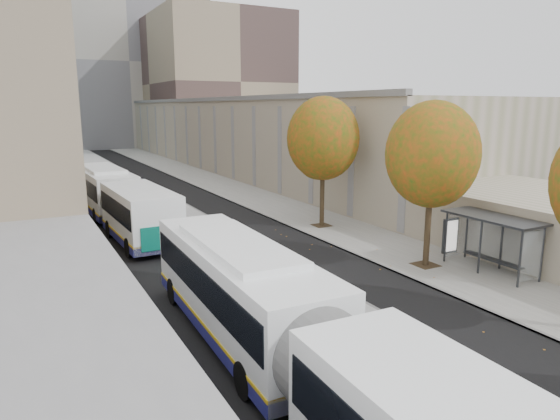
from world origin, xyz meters
TOP-DOWN VIEW (x-y plane):
  - bus_platform at (-3.88, 35.00)m, footprint 4.25×150.00m
  - sidewalk at (4.12, 35.00)m, footprint 4.75×150.00m
  - building_tan at (15.50, 64.00)m, footprint 18.00×92.00m
  - building_far_block at (6.00, 96.00)m, footprint 30.00×18.00m
  - bus_shelter at (5.69, 10.96)m, footprint 1.90×4.40m
  - tree_c at (3.60, 13.00)m, footprint 4.20×4.20m
  - tree_d at (3.60, 22.00)m, footprint 4.40×4.40m
  - bus_near at (-7.12, 6.48)m, footprint 3.11×18.11m
  - bus_far at (-7.49, 28.82)m, footprint 3.41×18.39m
  - distant_car at (-7.72, 58.06)m, footprint 2.38×4.13m

SIDE VIEW (x-z plane):
  - sidewalk at x=4.12m, z-range 0.00..0.08m
  - bus_platform at x=-3.88m, z-range 0.00..0.15m
  - distant_car at x=-7.72m, z-range 0.00..1.32m
  - bus_near at x=-7.12m, z-range 0.14..3.15m
  - bus_far at x=-7.49m, z-range 0.14..3.19m
  - bus_shelter at x=5.69m, z-range 0.92..3.45m
  - building_tan at x=15.50m, z-range 0.00..8.00m
  - tree_c at x=3.60m, z-range 1.61..8.89m
  - tree_d at x=3.60m, z-range 1.67..9.27m
  - building_far_block at x=6.00m, z-range 0.00..30.00m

